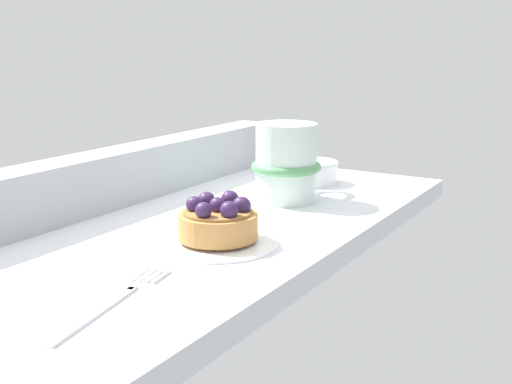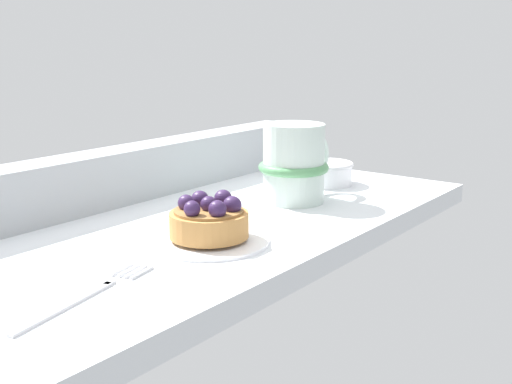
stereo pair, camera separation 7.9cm
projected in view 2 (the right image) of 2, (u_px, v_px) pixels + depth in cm
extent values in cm
cube|color=silver|center=(203.00, 231.00, 79.83)|extent=(76.80, 35.98, 2.62)
cube|color=#9EA3A8|center=(117.00, 176.00, 87.60)|extent=(75.27, 5.55, 7.08)
cylinder|color=white|center=(209.00, 240.00, 70.58)|extent=(12.88, 12.88, 0.74)
cylinder|color=white|center=(209.00, 241.00, 70.63)|extent=(7.08, 7.08, 0.37)
cylinder|color=#B77F42|center=(209.00, 224.00, 70.19)|extent=(8.46, 8.46, 2.67)
cylinder|color=olive|center=(209.00, 211.00, 69.85)|extent=(7.45, 7.45, 0.30)
sphere|color=#331E47|center=(209.00, 204.00, 69.69)|extent=(1.78, 1.78, 1.78)
sphere|color=#331E47|center=(223.00, 199.00, 71.75)|extent=(2.01, 2.01, 2.01)
sphere|color=#331E47|center=(200.00, 200.00, 71.86)|extent=(1.98, 1.98, 1.98)
sphere|color=#331E47|center=(186.00, 203.00, 70.13)|extent=(1.81, 1.81, 1.81)
sphere|color=#331E47|center=(192.00, 209.00, 67.46)|extent=(1.74, 1.74, 1.74)
sphere|color=#331E47|center=(217.00, 209.00, 67.41)|extent=(1.91, 1.91, 1.91)
sphere|color=#331E47|center=(232.00, 205.00, 69.46)|extent=(2.02, 2.02, 2.02)
cylinder|color=silver|center=(294.00, 163.00, 87.43)|extent=(8.15, 8.15, 10.48)
torus|color=#569960|center=(294.00, 167.00, 87.56)|extent=(9.39, 9.39, 1.20)
torus|color=silver|center=(314.00, 158.00, 91.40)|extent=(6.95, 1.09, 6.95)
cube|color=silver|center=(64.00, 305.00, 53.47)|extent=(11.69, 3.08, 0.60)
cube|color=silver|center=(109.00, 282.00, 58.67)|extent=(1.29, 0.79, 0.60)
cube|color=silver|center=(142.00, 271.00, 61.30)|extent=(3.48, 0.94, 0.60)
cube|color=silver|center=(136.00, 270.00, 61.60)|extent=(3.48, 0.94, 0.60)
cube|color=silver|center=(129.00, 269.00, 61.90)|extent=(3.48, 0.94, 0.60)
cube|color=silver|center=(123.00, 268.00, 62.21)|extent=(3.48, 0.94, 0.60)
cylinder|color=white|center=(326.00, 174.00, 98.71)|extent=(7.66, 7.66, 3.08)
torus|color=silver|center=(326.00, 164.00, 98.35)|extent=(8.11, 8.11, 0.60)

